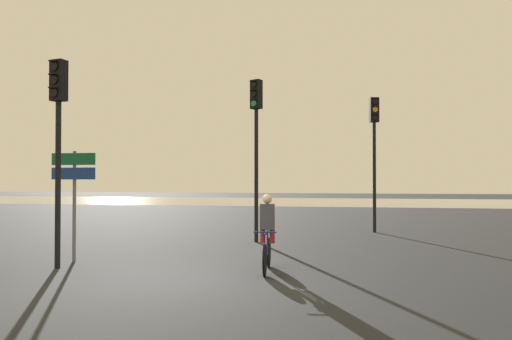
% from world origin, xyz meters
% --- Properties ---
extents(ground_plane, '(120.00, 120.00, 0.00)m').
position_xyz_m(ground_plane, '(0.00, 0.00, 0.00)').
color(ground_plane, black).
extents(water_strip, '(80.00, 16.00, 0.01)m').
position_xyz_m(water_strip, '(0.00, 34.02, 0.00)').
color(water_strip, gray).
rests_on(water_strip, ground).
extents(traffic_light_near_left, '(0.36, 0.38, 4.55)m').
position_xyz_m(traffic_light_near_left, '(-3.17, 0.90, 3.16)').
color(traffic_light_near_left, black).
rests_on(traffic_light_near_left, ground).
extents(traffic_light_far_right, '(0.37, 0.39, 4.92)m').
position_xyz_m(traffic_light_far_right, '(4.07, 9.59, 3.39)').
color(traffic_light_far_right, black).
rests_on(traffic_light_far_right, ground).
extents(traffic_light_center, '(0.39, 0.41, 5.02)m').
position_xyz_m(traffic_light_center, '(0.31, 6.11, 3.45)').
color(traffic_light_center, black).
rests_on(traffic_light_center, ground).
extents(direction_sign_post, '(1.10, 0.11, 2.60)m').
position_xyz_m(direction_sign_post, '(-3.27, 1.73, 1.79)').
color(direction_sign_post, slate).
rests_on(direction_sign_post, ground).
extents(cyclist, '(0.46, 1.71, 1.62)m').
position_xyz_m(cyclist, '(1.39, 1.33, 0.82)').
color(cyclist, black).
rests_on(cyclist, ground).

